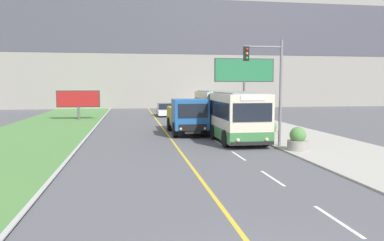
% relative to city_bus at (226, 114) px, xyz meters
% --- Properties ---
extents(apartment_block_background, '(80.00, 8.04, 23.75)m').
position_rel_city_bus_xyz_m(apartment_block_background, '(-3.96, 36.30, 10.29)').
color(apartment_block_background, gray).
rests_on(apartment_block_background, ground_plane).
extents(city_bus, '(2.68, 11.58, 3.13)m').
position_rel_city_bus_xyz_m(city_bus, '(0.00, 0.00, 0.00)').
color(city_bus, beige).
rests_on(city_bus, ground_plane).
extents(dump_truck, '(2.43, 6.69, 2.59)m').
position_rel_city_bus_xyz_m(dump_truck, '(-2.53, 1.08, -0.28)').
color(dump_truck, black).
rests_on(dump_truck, ground_plane).
extents(car_distant, '(1.80, 4.30, 1.45)m').
position_rel_city_bus_xyz_m(car_distant, '(-2.68, 17.82, -0.90)').
color(car_distant, silver).
rests_on(car_distant, ground_plane).
extents(traffic_light_mast, '(2.28, 0.32, 6.10)m').
position_rel_city_bus_xyz_m(traffic_light_mast, '(1.25, -4.96, 2.28)').
color(traffic_light_mast, slate).
rests_on(traffic_light_mast, ground_plane).
extents(billboard_large, '(6.49, 0.24, 6.38)m').
position_rel_city_bus_xyz_m(billboard_large, '(5.42, 13.45, 3.36)').
color(billboard_large, '#59595B').
rests_on(billboard_large, ground_plane).
extents(billboard_small, '(4.32, 0.24, 3.01)m').
position_rel_city_bus_xyz_m(billboard_small, '(-11.87, 14.52, 0.49)').
color(billboard_small, '#59595B').
rests_on(billboard_small, ground_plane).
extents(planter_round_near, '(1.09, 1.09, 1.25)m').
position_rel_city_bus_xyz_m(planter_round_near, '(2.27, -6.50, -0.96)').
color(planter_round_near, gray).
rests_on(planter_round_near, sidewalk_right).
extents(planter_round_second, '(1.06, 1.06, 1.20)m').
position_rel_city_bus_xyz_m(planter_round_second, '(2.39, -2.12, -0.99)').
color(planter_round_second, gray).
rests_on(planter_round_second, sidewalk_right).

